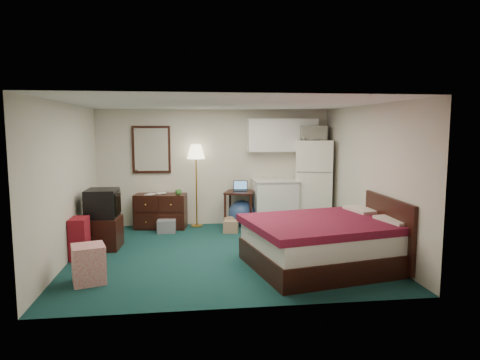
{
  "coord_description": "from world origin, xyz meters",
  "views": [
    {
      "loc": [
        -0.63,
        -7.02,
        2.11
      ],
      "look_at": [
        0.3,
        0.24,
        1.21
      ],
      "focal_mm": 32.0,
      "sensor_mm": 36.0,
      "label": 1
    }
  ],
  "objects": [
    {
      "name": "book_b",
      "position": [
        -1.24,
        2.04,
        0.84
      ],
      "size": [
        0.18,
        0.03,
        0.24
      ],
      "primitive_type": "imported",
      "rotation": [
        0.0,
        0.0,
        0.04
      ],
      "color": "#886D4D",
      "rests_on": "dresser"
    },
    {
      "name": "walls",
      "position": [
        0.0,
        0.0,
        1.25
      ],
      "size": [
        5.01,
        4.51,
        2.5
      ],
      "color": "beige",
      "rests_on": "floor"
    },
    {
      "name": "dresser",
      "position": [
        -1.17,
        1.98,
        0.36
      ],
      "size": [
        1.12,
        0.64,
        0.72
      ],
      "primitive_type": null,
      "rotation": [
        0.0,
        0.0,
        -0.15
      ],
      "color": "black",
      "rests_on": "floor"
    },
    {
      "name": "crt_tv",
      "position": [
        -2.09,
        0.6,
        0.8
      ],
      "size": [
        0.56,
        0.6,
        0.5
      ],
      "primitive_type": null,
      "rotation": [
        0.0,
        0.0,
        -0.04
      ],
      "color": "black",
      "rests_on": "tv_stand"
    },
    {
      "name": "cardboard_box_a",
      "position": [
        0.26,
        1.4,
        0.12
      ],
      "size": [
        0.34,
        0.3,
        0.25
      ],
      "primitive_type": null,
      "rotation": [
        0.0,
        0.0,
        -0.23
      ],
      "color": "#886D4D",
      "rests_on": "floor"
    },
    {
      "name": "kitchen_counter",
      "position": [
        1.27,
        1.88,
        0.49
      ],
      "size": [
        0.89,
        0.68,
        0.98
      ],
      "primitive_type": null,
      "rotation": [
        0.0,
        0.0,
        0.0
      ],
      "color": "white",
      "rests_on": "floor"
    },
    {
      "name": "fridge",
      "position": [
        2.13,
        1.87,
        0.92
      ],
      "size": [
        0.97,
        0.97,
        1.85
      ],
      "primitive_type": null,
      "rotation": [
        0.0,
        0.0,
        -0.33
      ],
      "color": "white",
      "rests_on": "floor"
    },
    {
      "name": "mirror",
      "position": [
        -1.35,
        2.22,
        1.65
      ],
      "size": [
        0.8,
        0.06,
        1.0
      ],
      "primitive_type": null,
      "color": "white",
      "rests_on": "walls"
    },
    {
      "name": "tv_stand",
      "position": [
        -2.07,
        0.55,
        0.27
      ],
      "size": [
        0.59,
        0.64,
        0.55
      ],
      "primitive_type": null,
      "rotation": [
        0.0,
        0.0,
        -0.07
      ],
      "color": "black",
      "rests_on": "floor"
    },
    {
      "name": "book_a",
      "position": [
        -1.44,
        1.96,
        0.85
      ],
      "size": [
        0.17,
        0.1,
        0.25
      ],
      "primitive_type": "imported",
      "rotation": [
        0.0,
        0.0,
        -0.44
      ],
      "color": "#886D4D",
      "rests_on": "dresser"
    },
    {
      "name": "floor_lamp",
      "position": [
        -0.41,
        2.05,
        0.88
      ],
      "size": [
        0.4,
        0.4,
        1.76
      ],
      "primitive_type": null,
      "rotation": [
        0.0,
        0.0,
        0.05
      ],
      "color": "gold",
      "rests_on": "floor"
    },
    {
      "name": "bed",
      "position": [
        1.48,
        -0.9,
        0.36
      ],
      "size": [
        2.54,
        2.16,
        0.72
      ],
      "primitive_type": null,
      "rotation": [
        0.0,
        0.0,
        0.2
      ],
      "color": "maroon",
      "rests_on": "floor"
    },
    {
      "name": "retail_box",
      "position": [
        -1.97,
        -1.16,
        0.26
      ],
      "size": [
        0.53,
        0.53,
        0.53
      ],
      "primitive_type": null,
      "rotation": [
        0.0,
        0.0,
        0.3
      ],
      "color": "white",
      "rests_on": "floor"
    },
    {
      "name": "floor",
      "position": [
        0.0,
        0.0,
        0.0
      ],
      "size": [
        5.0,
        4.5,
        0.01
      ],
      "primitive_type": "cube",
      "color": "black",
      "rests_on": "ground"
    },
    {
      "name": "cardboard_box_b",
      "position": [
        0.25,
        1.71,
        0.12
      ],
      "size": [
        0.22,
        0.26,
        0.25
      ],
      "primitive_type": null,
      "rotation": [
        0.0,
        0.0,
        0.06
      ],
      "color": "#886D4D",
      "rests_on": "floor"
    },
    {
      "name": "desk",
      "position": [
        0.51,
        1.93,
        0.38
      ],
      "size": [
        0.75,
        0.75,
        0.76
      ],
      "primitive_type": null,
      "rotation": [
        0.0,
        0.0,
        -0.3
      ],
      "color": "black",
      "rests_on": "floor"
    },
    {
      "name": "ceiling",
      "position": [
        0.0,
        0.0,
        2.5
      ],
      "size": [
        5.0,
        4.5,
        0.01
      ],
      "primitive_type": "cube",
      "color": "beige",
      "rests_on": "walls"
    },
    {
      "name": "mug",
      "position": [
        -0.79,
        1.82,
        0.79
      ],
      "size": [
        0.14,
        0.12,
        0.14
      ],
      "primitive_type": "imported",
      "rotation": [
        0.0,
        0.0,
        0.08
      ],
      "color": "#408230",
      "rests_on": "dresser"
    },
    {
      "name": "laptop",
      "position": [
        0.52,
        1.95,
        0.87
      ],
      "size": [
        0.34,
        0.29,
        0.21
      ],
      "primitive_type": null,
      "rotation": [
        0.0,
        0.0,
        -0.16
      ],
      "color": "black",
      "rests_on": "desk"
    },
    {
      "name": "exercise_ball",
      "position": [
        0.55,
        1.96,
        0.28
      ],
      "size": [
        0.6,
        0.6,
        0.56
      ],
      "primitive_type": "sphere",
      "rotation": [
        0.0,
        0.0,
        0.07
      ],
      "color": "navy",
      "rests_on": "floor"
    },
    {
      "name": "headboard",
      "position": [
        2.46,
        -0.9,
        0.55
      ],
      "size": [
        0.06,
        1.56,
        1.0
      ],
      "primitive_type": null,
      "color": "black",
      "rests_on": "walls"
    },
    {
      "name": "upper_cabinets",
      "position": [
        1.45,
        2.08,
        1.95
      ],
      "size": [
        1.5,
        0.35,
        0.7
      ],
      "primitive_type": null,
      "color": "white",
      "rests_on": "walls"
    },
    {
      "name": "suitcase",
      "position": [
        -2.35,
        -0.01,
        0.34
      ],
      "size": [
        0.26,
        0.41,
        0.67
      ],
      "primitive_type": null,
      "rotation": [
        0.0,
        0.0,
        -0.0
      ],
      "color": "maroon",
      "rests_on": "floor"
    },
    {
      "name": "microwave",
      "position": [
        2.07,
        1.91,
        2.03
      ],
      "size": [
        0.56,
        0.31,
        0.38
      ],
      "primitive_type": "imported",
      "rotation": [
        0.0,
        0.0,
        -0.01
      ],
      "color": "white",
      "rests_on": "fridge"
    },
    {
      "name": "file_bin",
      "position": [
        -1.04,
        1.57,
        0.13
      ],
      "size": [
        0.38,
        0.29,
        0.26
      ],
      "primitive_type": null,
      "rotation": [
        0.0,
        0.0,
        -0.03
      ],
      "color": "gray",
      "rests_on": "floor"
    }
  ]
}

